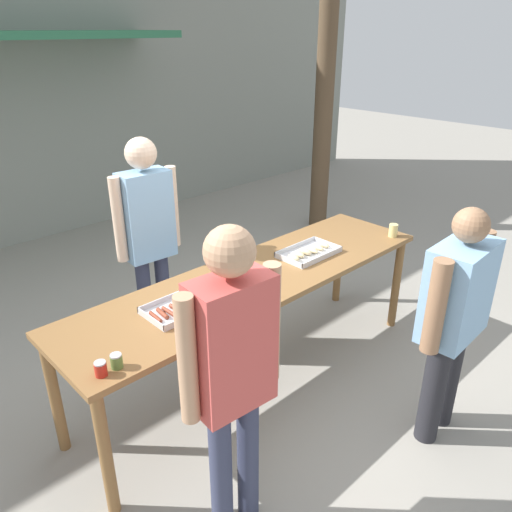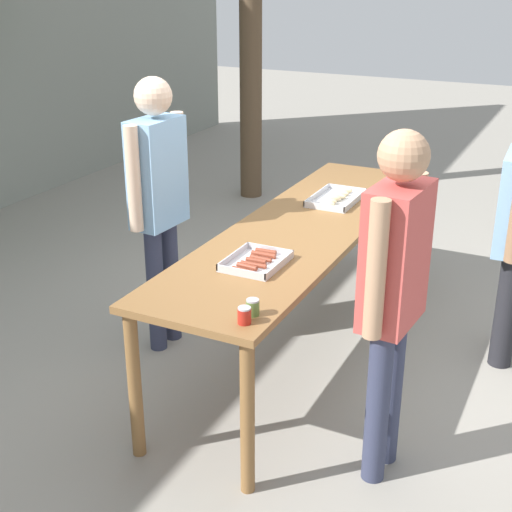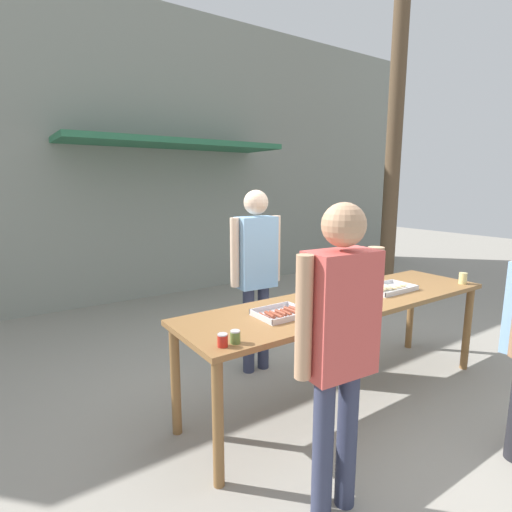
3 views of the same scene
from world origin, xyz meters
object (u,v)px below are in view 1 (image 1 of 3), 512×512
(food_tray_buns, at_px, (308,253))
(condiment_jar_ketchup, at_px, (116,361))
(food_tray_sausages, at_px, (176,310))
(beer_cup, at_px, (393,230))
(person_customer_with_cup, at_px, (455,311))
(condiment_jar_mustard, at_px, (101,369))
(person_customer_holding_hotdog, at_px, (232,365))
(person_server_behind_table, at_px, (148,229))

(food_tray_buns, bearing_deg, condiment_jar_ketchup, -172.00)
(food_tray_sausages, height_order, food_tray_buns, food_tray_buns)
(beer_cup, xyz_separation_m, person_customer_with_cup, (-0.84, -0.96, -0.01))
(condiment_jar_mustard, relative_size, person_customer_holding_hotdog, 0.05)
(beer_cup, height_order, person_customer_holding_hotdog, person_customer_holding_hotdog)
(person_customer_holding_hotdog, bearing_deg, food_tray_sausages, -102.44)
(person_customer_with_cup, bearing_deg, person_customer_holding_hotdog, -17.72)
(food_tray_sausages, distance_m, person_server_behind_table, 0.95)
(condiment_jar_mustard, height_order, person_customer_with_cup, person_customer_with_cup)
(food_tray_sausages, relative_size, person_customer_holding_hotdog, 0.21)
(food_tray_sausages, xyz_separation_m, beer_cup, (2.02, -0.25, 0.04))
(person_server_behind_table, bearing_deg, condiment_jar_mustard, -128.39)
(food_tray_buns, bearing_deg, person_customer_holding_hotdog, -150.94)
(person_customer_holding_hotdog, relative_size, person_customer_with_cup, 1.11)
(condiment_jar_ketchup, height_order, person_customer_with_cup, person_customer_with_cup)
(condiment_jar_mustard, bearing_deg, person_customer_holding_hotdog, -56.25)
(condiment_jar_mustard, height_order, beer_cup, beer_cup)
(food_tray_sausages, distance_m, food_tray_buns, 1.23)
(food_tray_buns, relative_size, beer_cup, 4.30)
(condiment_jar_ketchup, bearing_deg, condiment_jar_mustard, -178.37)
(person_customer_with_cup, bearing_deg, food_tray_buns, -94.79)
(condiment_jar_mustard, xyz_separation_m, beer_cup, (2.66, 0.01, 0.01))
(food_tray_buns, relative_size, condiment_jar_mustard, 5.86)
(food_tray_sausages, xyz_separation_m, person_customer_with_cup, (1.18, -1.21, 0.03))
(food_tray_sausages, bearing_deg, person_customer_holding_hotdog, -107.03)
(condiment_jar_ketchup, bearing_deg, food_tray_buns, 8.00)
(condiment_jar_mustard, distance_m, beer_cup, 2.66)
(condiment_jar_mustard, relative_size, person_server_behind_table, 0.04)
(person_server_behind_table, distance_m, person_customer_with_cup, 2.23)
(food_tray_sausages, height_order, person_server_behind_table, person_server_behind_table)
(food_tray_sausages, distance_m, person_customer_with_cup, 1.69)
(person_customer_with_cup, bearing_deg, beer_cup, -133.89)
(condiment_jar_ketchup, relative_size, person_server_behind_table, 0.04)
(condiment_jar_mustard, height_order, person_customer_holding_hotdog, person_customer_holding_hotdog)
(food_tray_sausages, height_order, person_customer_with_cup, person_customer_with_cup)
(food_tray_buns, relative_size, person_customer_with_cup, 0.30)
(food_tray_sausages, bearing_deg, person_server_behind_table, 67.02)
(food_tray_buns, bearing_deg, person_server_behind_table, 135.11)
(food_tray_sausages, distance_m, condiment_jar_ketchup, 0.60)
(food_tray_buns, relative_size, condiment_jar_ketchup, 5.86)
(condiment_jar_ketchup, distance_m, person_customer_with_cup, 1.97)
(food_tray_buns, distance_m, person_customer_holding_hotdog, 1.70)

